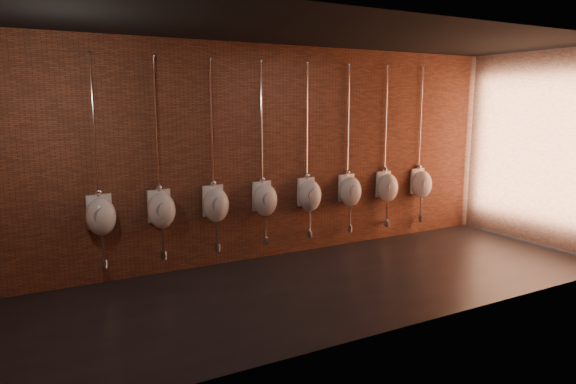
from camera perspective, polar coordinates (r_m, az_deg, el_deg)
name	(u,v)px	position (r m, az deg, el deg)	size (l,w,h in m)	color
ground	(326,284)	(6.86, 4.23, -10.18)	(8.50, 8.50, 0.00)	black
room_shell	(328,130)	(6.46, 4.46, 6.85)	(8.54, 3.04, 3.22)	black
urinal_0	(101,215)	(6.97, -20.07, -2.46)	(0.41, 0.37, 2.72)	white
urinal_1	(161,209)	(7.12, -13.88, -1.88)	(0.41, 0.37, 2.72)	white
urinal_2	(216,204)	(7.36, -8.02, -1.32)	(0.41, 0.37, 2.72)	white
urinal_3	(265,199)	(7.66, -2.58, -0.79)	(0.41, 0.37, 2.72)	white
urinal_4	(310,195)	(8.03, 2.41, -0.29)	(0.41, 0.37, 2.72)	white
urinal_5	(350,191)	(8.46, 6.92, 0.16)	(0.41, 0.37, 2.72)	white
urinal_6	(387,187)	(8.93, 10.98, 0.56)	(0.41, 0.37, 2.72)	white
urinal_7	(421,183)	(9.45, 14.61, 0.92)	(0.41, 0.37, 2.72)	white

